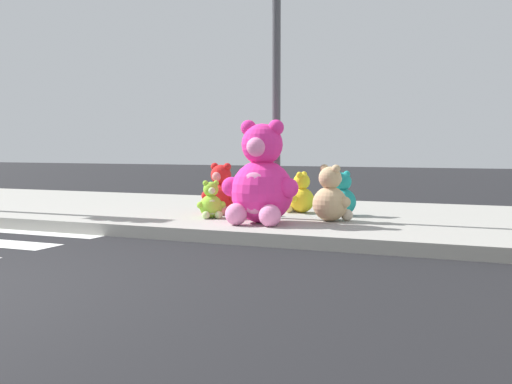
{
  "coord_description": "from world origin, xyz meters",
  "views": [
    {
      "loc": [
        3.98,
        -3.19,
        1.09
      ],
      "look_at": [
        1.06,
        3.6,
        0.55
      ],
      "focal_mm": 43.7,
      "sensor_mm": 36.0,
      "label": 1
    }
  ],
  "objects": [
    {
      "name": "sidewalk",
      "position": [
        0.0,
        5.2,
        0.07
      ],
      "size": [
        28.0,
        4.4,
        0.15
      ],
      "primitive_type": "cube",
      "color": "#9E9B93",
      "rests_on": "ground_plane"
    },
    {
      "name": "sign_pole",
      "position": [
        1.0,
        4.4,
        1.85
      ],
      "size": [
        0.56,
        0.11,
        3.2
      ],
      "color": "#4C4C51",
      "rests_on": "sidewalk"
    },
    {
      "name": "plush_pink_large",
      "position": [
        1.03,
        3.81,
        0.66
      ],
      "size": [
        0.98,
        0.86,
        1.27
      ],
      "color": "#F22D93",
      "rests_on": "sidewalk"
    },
    {
      "name": "plush_red",
      "position": [
        0.09,
        4.57,
        0.44
      ],
      "size": [
        0.55,
        0.48,
        0.71
      ],
      "color": "red",
      "rests_on": "sidewalk"
    },
    {
      "name": "plush_tan",
      "position": [
        1.76,
        4.37,
        0.44
      ],
      "size": [
        0.51,
        0.52,
        0.72
      ],
      "color": "tan",
      "rests_on": "sidewalk"
    },
    {
      "name": "plush_teal",
      "position": [
        1.71,
        5.04,
        0.39
      ],
      "size": [
        0.44,
        0.44,
        0.61
      ],
      "color": "teal",
      "rests_on": "sidewalk"
    },
    {
      "name": "plush_lavender",
      "position": [
        0.45,
        5.26,
        0.37
      ],
      "size": [
        0.38,
        0.41,
        0.54
      ],
      "color": "#B28CD8",
      "rests_on": "sidewalk"
    },
    {
      "name": "plush_yellow",
      "position": [
        1.07,
        5.18,
        0.38
      ],
      "size": [
        0.4,
        0.45,
        0.59
      ],
      "color": "yellow",
      "rests_on": "sidewalk"
    },
    {
      "name": "plush_lime",
      "position": [
        0.21,
        4.07,
        0.35
      ],
      "size": [
        0.35,
        0.36,
        0.5
      ],
      "color": "#8CD133",
      "rests_on": "sidewalk"
    }
  ]
}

